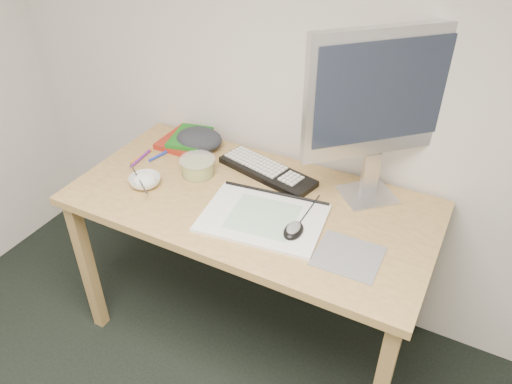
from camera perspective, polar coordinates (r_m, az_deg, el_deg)
desk at (r=1.97m, az=-0.57°, el=-2.83°), size 1.40×0.70×0.75m
mousepad at (r=1.70m, az=10.47°, el=-7.20°), size 0.22×0.20×0.00m
sketchpad at (r=1.82m, az=0.81°, el=-2.97°), size 0.47×0.37×0.01m
keyboard at (r=2.06m, az=1.29°, el=2.36°), size 0.45×0.23×0.03m
monitor at (r=1.78m, az=14.25°, el=10.37°), size 0.44×0.42×0.66m
mouse at (r=1.74m, az=4.32°, el=-4.13°), size 0.07×0.11×0.04m
rice_bowl at (r=2.03m, az=-12.57°, el=1.20°), size 0.13×0.13×0.04m
chopsticks at (r=2.01m, az=-13.25°, el=1.49°), size 0.21×0.16×0.02m
fruit_tub at (r=2.06m, az=-6.67°, el=2.92°), size 0.17×0.17×0.07m
book_red at (r=2.31m, az=-8.03°, el=5.96°), size 0.19×0.25×0.02m
book_green at (r=2.28m, az=-7.56°, el=6.23°), size 0.19×0.24×0.02m
cloth_lump at (r=2.25m, az=-6.53°, el=5.99°), size 0.20×0.18×0.07m
pencil_pink at (r=1.95m, az=0.18°, el=-0.07°), size 0.18×0.03×0.01m
pencil_tan at (r=1.94m, az=2.39°, el=-0.22°), size 0.19×0.06×0.01m
pencil_black at (r=1.87m, az=3.57°, el=-1.83°), size 0.17×0.05×0.01m
marker_blue at (r=2.22m, az=-10.81°, el=4.23°), size 0.04×0.13×0.01m
marker_orange at (r=2.23m, az=-12.98°, el=3.98°), size 0.02×0.13×0.01m
marker_purple at (r=2.21m, az=-13.07°, el=3.76°), size 0.03×0.14×0.01m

